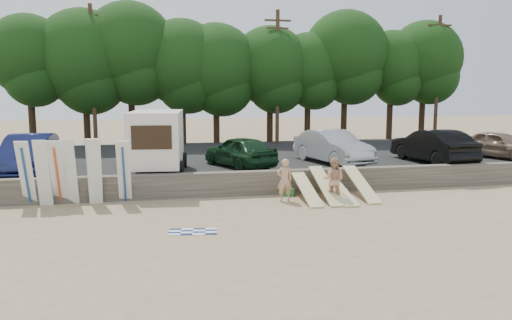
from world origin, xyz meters
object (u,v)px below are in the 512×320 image
object	(u,v)px
box_trailer	(157,138)
car_0	(29,154)
car_3	(433,146)
car_2	(333,147)
beachgoer_a	(284,180)
car_1	(240,151)
cooler	(289,192)
beachgoer_b	(334,180)
car_4	(499,145)

from	to	relation	value
box_trailer	car_0	bearing A→B (deg)	176.83
car_3	car_2	bearing A→B (deg)	-14.31
box_trailer	beachgoer_a	world-z (taller)	box_trailer
beachgoer_a	box_trailer	bearing A→B (deg)	-37.88
car_1	car_2	size ratio (longest dim) A/B	0.87
car_1	cooler	bearing A→B (deg)	87.48
beachgoer_b	beachgoer_a	bearing A→B (deg)	17.67
car_2	cooler	distance (m)	5.48
car_0	cooler	distance (m)	11.66
car_0	car_4	size ratio (longest dim) A/B	1.22
beachgoer_a	car_1	bearing A→B (deg)	-77.53
cooler	beachgoer_a	bearing A→B (deg)	-111.62
box_trailer	car_0	xyz separation A→B (m)	(-5.58, 0.90, -0.68)
car_0	beachgoer_a	world-z (taller)	car_0
car_1	car_4	world-z (taller)	car_1
car_0	car_2	world-z (taller)	car_0
box_trailer	beachgoer_b	size ratio (longest dim) A/B	2.58
box_trailer	car_1	size ratio (longest dim) A/B	1.02
car_0	car_2	xyz separation A→B (m)	(14.30, 0.21, -0.03)
beachgoer_b	cooler	xyz separation A→B (m)	(-1.43, 1.38, -0.72)
box_trailer	car_0	distance (m)	5.69
car_1	beachgoer_b	xyz separation A→B (m)	(2.86, -5.18, -0.57)
car_0	beachgoer_a	xyz separation A→B (m)	(10.46, -4.81, -0.71)
car_3	box_trailer	bearing A→B (deg)	-3.46
car_0	car_3	distance (m)	19.37
car_4	beachgoer_a	world-z (taller)	car_4
beachgoer_a	car_3	bearing A→B (deg)	-154.28
car_3	cooler	xyz separation A→B (m)	(-8.45, -3.19, -1.39)
car_3	car_0	bearing A→B (deg)	-6.38
car_0	car_2	size ratio (longest dim) A/B	1.04
car_2	beachgoer_b	world-z (taller)	car_2
car_3	beachgoer_a	bearing A→B (deg)	20.53
beachgoer_b	box_trailer	bearing A→B (deg)	-1.90
car_2	box_trailer	bearing A→B (deg)	173.83
car_2	car_3	distance (m)	5.13
car_3	beachgoer_b	size ratio (longest dim) A/B	2.95
beachgoer_a	cooler	xyz separation A→B (m)	(0.45, 0.94, -0.69)
car_3	car_4	xyz separation A→B (m)	(4.55, 0.89, -0.12)
car_0	cooler	xyz separation A→B (m)	(10.91, -3.87, -1.41)
box_trailer	car_4	distance (m)	18.38
car_4	beachgoer_b	bearing A→B (deg)	-177.32
beachgoer_b	car_2	bearing A→B (deg)	-78.92
car_2	car_1	bearing A→B (deg)	169.93
car_1	beachgoer_a	bearing A→B (deg)	78.53
car_3	beachgoer_a	world-z (taller)	car_3
beachgoer_a	cooler	world-z (taller)	beachgoer_a
box_trailer	cooler	world-z (taller)	box_trailer
car_3	beachgoer_b	xyz separation A→B (m)	(-7.02, -4.57, -0.67)
car_3	cooler	world-z (taller)	car_3
car_4	car_2	bearing A→B (deg)	157.43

